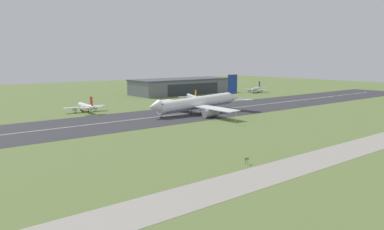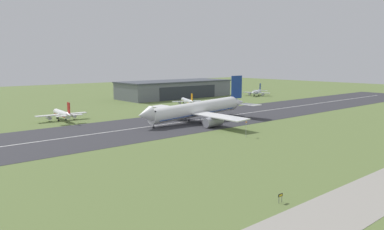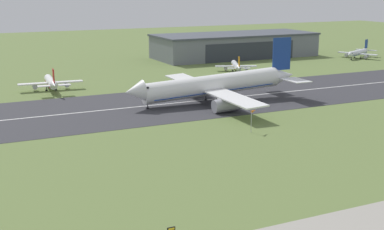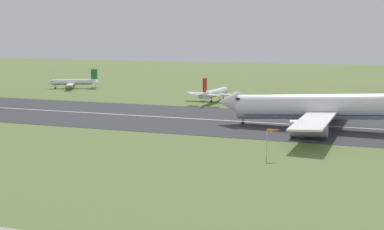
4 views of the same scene
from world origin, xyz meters
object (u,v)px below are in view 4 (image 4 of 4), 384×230
at_px(airplane_landing, 329,108).
at_px(airplane_parked_east, 73,82).
at_px(airplane_parked_far_east, 215,93).
at_px(windsock_pole, 273,131).

relative_size(airplane_landing, airplane_parked_east, 2.66).
bearing_deg(airplane_parked_far_east, airplane_landing, -44.49).
height_order(airplane_parked_east, airplane_parked_far_east, airplane_parked_far_east).
xyz_separation_m(airplane_parked_east, windsock_pole, (107.99, -100.95, 2.44)).
xyz_separation_m(airplane_parked_east, airplane_parked_far_east, (72.50, -24.39, 0.46)).
bearing_deg(airplane_parked_far_east, windsock_pole, -65.13).
height_order(airplane_parked_far_east, windsock_pole, airplane_parked_far_east).
distance_m(airplane_parked_east, windsock_pole, 147.84).
relative_size(airplane_landing, airplane_parked_far_east, 2.57).
bearing_deg(windsock_pole, airplane_landing, 78.73).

